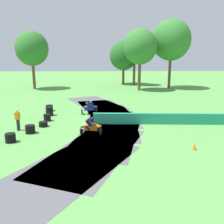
{
  "coord_description": "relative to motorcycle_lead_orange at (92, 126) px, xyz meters",
  "views": [
    {
      "loc": [
        -0.35,
        -20.04,
        5.74
      ],
      "look_at": [
        -0.0,
        0.41,
        0.9
      ],
      "focal_mm": 40.41,
      "sensor_mm": 36.0,
      "label": 1
    }
  ],
  "objects": [
    {
      "name": "motorcycle_lead_orange",
      "position": [
        0.0,
        0.0,
        0.0
      ],
      "size": [
        1.71,
        0.97,
        1.43
      ],
      "color": "black",
      "rests_on": "ground"
    },
    {
      "name": "tire_stack_far",
      "position": [
        -4.06,
        3.9,
        -0.35
      ],
      "size": [
        0.6,
        0.6,
        0.6
      ],
      "color": "black",
      "rests_on": "ground"
    },
    {
      "name": "tire_stack_extra_b",
      "position": [
        -4.74,
        7.75,
        -0.35
      ],
      "size": [
        0.68,
        0.68,
        0.6
      ],
      "color": "black",
      "rests_on": "ground"
    },
    {
      "name": "tire_stack_mid_a",
      "position": [
        -4.52,
        0.55,
        -0.35
      ],
      "size": [
        0.69,
        0.69,
        0.6
      ],
      "color": "black",
      "rests_on": "ground"
    },
    {
      "name": "tree_distant",
      "position": [
        6.02,
        21.78,
        5.93
      ],
      "size": [
        5.06,
        5.06,
        9.26
      ],
      "color": "brown",
      "rests_on": "ground"
    },
    {
      "name": "tire_stack_extra_a",
      "position": [
        -4.29,
        5.83,
        -0.25
      ],
      "size": [
        0.67,
        0.67,
        0.8
      ],
      "color": "black",
      "rests_on": "ground"
    },
    {
      "name": "track_asphalt",
      "position": [
        0.54,
        2.98,
        -0.64
      ],
      "size": [
        9.18,
        27.12,
        0.01
      ],
      "color": "#515156",
      "rests_on": "ground"
    },
    {
      "name": "motorcycle_chase_blue",
      "position": [
        -0.55,
        6.34,
        -0.01
      ],
      "size": [
        1.71,
        1.0,
        1.43
      ],
      "color": "black",
      "rests_on": "ground"
    },
    {
      "name": "tire_stack_mid_b",
      "position": [
        -3.99,
        2.22,
        -0.45
      ],
      "size": [
        0.68,
        0.68,
        0.4
      ],
      "color": "black",
      "rests_on": "ground"
    },
    {
      "name": "tree_behind_barrier",
      "position": [
        -10.65,
        23.54,
        5.67
      ],
      "size": [
        5.1,
        5.1,
        9.02
      ],
      "color": "brown",
      "rests_on": "ground"
    },
    {
      "name": "traffic_cone",
      "position": [
        6.36,
        -2.89,
        -0.43
      ],
      "size": [
        0.28,
        0.28,
        0.44
      ],
      "primitive_type": "cone",
      "color": "orange",
      "rests_on": "ground"
    },
    {
      "name": "tree_far_right",
      "position": [
        11.2,
        23.97,
        7.0
      ],
      "size": [
        6.14,
        6.14,
        10.9
      ],
      "color": "brown",
      "rests_on": "ground"
    },
    {
      "name": "track_marshal",
      "position": [
        -5.6,
        1.22,
        0.17
      ],
      "size": [
        0.34,
        0.24,
        1.63
      ],
      "color": "#232328",
      "rests_on": "ground"
    },
    {
      "name": "tire_stack_near",
      "position": [
        -5.24,
        -1.35,
        -0.35
      ],
      "size": [
        0.67,
        0.67,
        0.6
      ],
      "color": "black",
      "rests_on": "ground"
    },
    {
      "name": "tree_far_left",
      "position": [
        5.84,
        27.95,
        5.46
      ],
      "size": [
        3.95,
        3.95,
        8.24
      ],
      "color": "brown",
      "rests_on": "ground"
    },
    {
      "name": "tree_mid_rise",
      "position": [
        4.01,
        29.44,
        4.52
      ],
      "size": [
        4.97,
        4.97,
        7.79
      ],
      "color": "brown",
      "rests_on": "ground"
    },
    {
      "name": "safety_barrier",
      "position": [
        7.38,
        2.7,
        -0.2
      ],
      "size": [
        14.9,
        0.9,
        0.9
      ],
      "primitive_type": "cube",
      "rotation": [
        0.0,
        0.0,
        -1.61
      ],
      "color": "#1E8466",
      "rests_on": "ground"
    },
    {
      "name": "ground_plane",
      "position": [
        1.5,
        2.94,
        -0.65
      ],
      "size": [
        120.0,
        120.0,
        0.0
      ],
      "primitive_type": "plane",
      "color": "#569947"
    }
  ]
}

